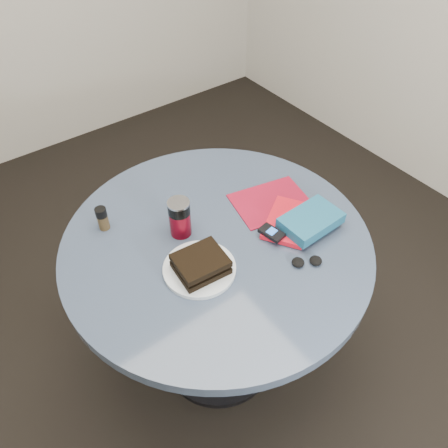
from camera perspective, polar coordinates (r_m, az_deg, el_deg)
ground at (r=2.02m, az=-0.71°, el=-16.65°), size 4.00×4.00×0.00m
table at (r=1.53m, az=-0.91°, el=-6.14°), size 1.00×1.00×0.75m
plate at (r=1.32m, az=-3.22°, el=-5.85°), size 0.27×0.27×0.01m
sandwich at (r=1.29m, az=-3.07°, el=-5.22°), size 0.16×0.14×0.05m
soda_can at (r=1.39m, az=-5.80°, el=0.82°), size 0.08×0.08×0.13m
pepper_grinder at (r=1.47m, az=-15.60°, el=0.72°), size 0.05×0.05×0.08m
magazine at (r=1.54m, az=6.16°, el=2.89°), size 0.29×0.24×0.00m
red_book at (r=1.46m, az=8.46°, el=0.35°), size 0.25×0.23×0.02m
novel at (r=1.44m, az=11.27°, el=0.45°), size 0.20×0.13×0.04m
mp3_player at (r=1.39m, az=6.24°, el=-1.15°), size 0.06×0.09×0.01m
headphones at (r=1.35m, az=10.77°, el=-4.83°), size 0.10×0.08×0.02m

